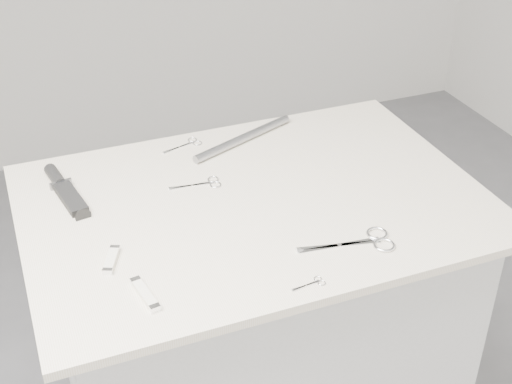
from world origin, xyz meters
name	(u,v)px	position (x,y,z in m)	size (l,w,h in m)	color
plinth	(255,354)	(0.00, 0.00, 0.45)	(0.90, 0.60, 0.90)	#BABAB7
display_board	(255,203)	(0.00, 0.00, 0.91)	(1.00, 0.70, 0.02)	beige
large_shears	(366,241)	(0.15, -0.23, 0.92)	(0.20, 0.08, 0.01)	silver
embroidery_scissors_a	(204,184)	(-0.08, 0.10, 0.92)	(0.12, 0.05, 0.00)	silver
embroidery_scissors_b	(188,144)	(-0.06, 0.29, 0.92)	(0.11, 0.06, 0.00)	silver
tiny_scissors	(312,284)	(-0.01, -0.31, 0.92)	(0.07, 0.03, 0.00)	silver
sheathed_knife	(64,188)	(-0.38, 0.19, 0.93)	(0.07, 0.21, 0.03)	black
pocket_knife_a	(111,260)	(-0.34, -0.10, 0.92)	(0.05, 0.08, 0.01)	silver
pocket_knife_b	(145,294)	(-0.30, -0.23, 0.93)	(0.04, 0.10, 0.01)	silver
metal_rail	(243,138)	(0.07, 0.26, 0.93)	(0.02, 0.02, 0.31)	gray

